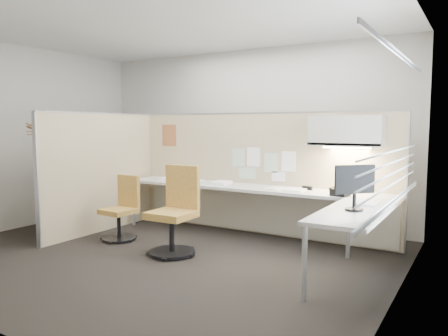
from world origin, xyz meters
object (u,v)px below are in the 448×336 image
Objects in this scene: chair_right at (175,213)px; monitor at (355,184)px; desk at (267,199)px; phone at (340,192)px; chair_left at (122,210)px.

chair_right is 2.34× the size of monitor.
desk is 1.67m from monitor.
phone reaches higher than desk.
chair_right is 4.36× the size of phone.
chair_right reaches higher than phone.
monitor is (2.14, 0.13, 0.50)m from chair_right.
desk is at bearing 50.78° from chair_right.
chair_left is 1.06m from chair_right.
phone is at bearing -1.28° from desk.
monitor is 1.86× the size of phone.
chair_left is 2.94m from phone.
chair_left reaches higher than phone.
chair_right is (-0.77, -1.00, -0.10)m from desk.
chair_left is at bearing -150.75° from phone.
monitor is at bearing 3.07° from chair_left.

